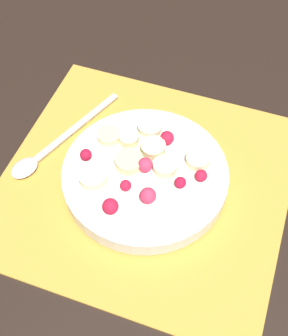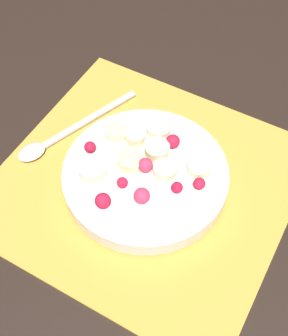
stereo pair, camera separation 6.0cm
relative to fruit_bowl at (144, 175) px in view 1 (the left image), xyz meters
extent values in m
plane|color=black|center=(0.00, 0.00, -0.02)|extent=(3.00, 3.00, 0.00)
cube|color=gold|center=(0.00, 0.00, -0.02)|extent=(0.36, 0.38, 0.01)
cylinder|color=silver|center=(0.00, 0.00, 0.00)|extent=(0.22, 0.22, 0.02)
torus|color=silver|center=(0.00, 0.00, 0.00)|extent=(0.22, 0.22, 0.01)
cylinder|color=white|center=(0.00, 0.00, 0.01)|extent=(0.20, 0.20, 0.00)
cylinder|color=beige|center=(0.03, 0.00, 0.02)|extent=(0.05, 0.05, 0.01)
cylinder|color=beige|center=(0.04, 0.06, 0.01)|extent=(0.05, 0.05, 0.01)
cylinder|color=beige|center=(0.04, 0.03, 0.02)|extent=(0.03, 0.03, 0.01)
cylinder|color=beige|center=(0.01, -0.03, 0.02)|extent=(0.04, 0.04, 0.01)
cylinder|color=beige|center=(-0.03, 0.06, 0.01)|extent=(0.05, 0.05, 0.01)
cylinder|color=beige|center=(0.04, -0.06, 0.02)|extent=(0.04, 0.04, 0.01)
cylinder|color=#F4EAB7|center=(0.07, 0.02, 0.01)|extent=(0.04, 0.04, 0.01)
cylinder|color=beige|center=(0.01, 0.02, 0.02)|extent=(0.04, 0.04, 0.01)
sphere|color=red|center=(-0.07, 0.02, 0.02)|extent=(0.02, 0.02, 0.02)
sphere|color=#DB3356|center=(-0.04, -0.02, 0.02)|extent=(0.02, 0.02, 0.02)
sphere|color=#B21433|center=(-0.01, -0.05, 0.02)|extent=(0.01, 0.01, 0.01)
sphere|color=#B21433|center=(-0.01, 0.08, 0.02)|extent=(0.02, 0.02, 0.02)
sphere|color=red|center=(-0.03, 0.01, 0.02)|extent=(0.01, 0.01, 0.01)
sphere|color=#DB3356|center=(0.00, 0.00, 0.02)|extent=(0.02, 0.02, 0.02)
sphere|color=red|center=(0.05, -0.01, 0.02)|extent=(0.02, 0.02, 0.02)
sphere|color=red|center=(0.01, -0.07, 0.02)|extent=(0.02, 0.02, 0.02)
cube|color=silver|center=(0.06, 0.12, -0.01)|extent=(0.16, 0.07, 0.00)
ellipsoid|color=silver|center=(-0.04, 0.16, -0.01)|extent=(0.05, 0.04, 0.01)
camera|label=1|loc=(-0.33, -0.12, 0.50)|focal=50.00mm
camera|label=2|loc=(-0.31, -0.17, 0.50)|focal=50.00mm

